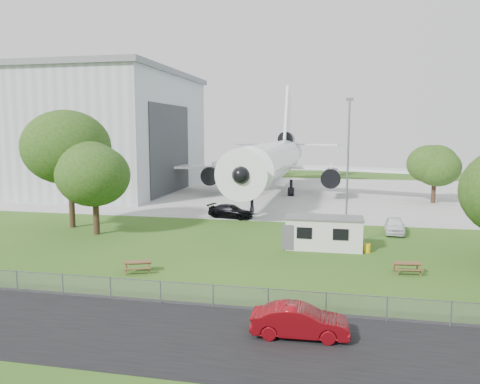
% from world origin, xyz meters
% --- Properties ---
extents(ground, '(160.00, 160.00, 0.00)m').
position_xyz_m(ground, '(0.00, 0.00, 0.00)').
color(ground, '#406A20').
extents(asphalt_strip, '(120.00, 8.00, 0.02)m').
position_xyz_m(asphalt_strip, '(0.00, -13.00, 0.01)').
color(asphalt_strip, black).
rests_on(asphalt_strip, ground).
extents(concrete_apron, '(120.00, 46.00, 0.03)m').
position_xyz_m(concrete_apron, '(0.00, 38.00, 0.01)').
color(concrete_apron, '#B7B7B2').
rests_on(concrete_apron, ground).
extents(hangar, '(43.00, 31.00, 18.55)m').
position_xyz_m(hangar, '(-37.97, 36.00, 9.41)').
color(hangar, '#B2B7BC').
rests_on(hangar, ground).
extents(airliner, '(46.36, 47.73, 17.69)m').
position_xyz_m(airliner, '(-2.00, 35.86, 5.27)').
color(airliner, white).
rests_on(airliner, ground).
extents(site_cabin, '(6.76, 2.75, 2.62)m').
position_xyz_m(site_cabin, '(6.46, 4.69, 1.31)').
color(site_cabin, silver).
rests_on(site_cabin, ground).
extents(picnic_west, '(2.22, 2.05, 0.76)m').
position_xyz_m(picnic_west, '(-5.65, -4.38, 0.00)').
color(picnic_west, brown).
rests_on(picnic_west, ground).
extents(picnic_east, '(1.95, 1.69, 0.76)m').
position_xyz_m(picnic_east, '(12.13, -0.93, 0.00)').
color(picnic_east, brown).
rests_on(picnic_east, ground).
extents(fence, '(58.00, 0.04, 1.30)m').
position_xyz_m(fence, '(0.00, -9.50, 0.00)').
color(fence, gray).
rests_on(fence, ground).
extents(lamp_mast, '(0.16, 0.16, 12.00)m').
position_xyz_m(lamp_mast, '(8.20, 6.20, 6.00)').
color(lamp_mast, slate).
rests_on(lamp_mast, ground).
extents(tree_west_big, '(9.00, 9.00, 12.00)m').
position_xyz_m(tree_west_big, '(-18.14, 8.12, 7.49)').
color(tree_west_big, '#382619').
rests_on(tree_west_big, ground).
extents(tree_west_small, '(7.57, 7.57, 9.44)m').
position_xyz_m(tree_west_small, '(-14.23, 5.75, 5.65)').
color(tree_west_small, '#382619').
rests_on(tree_west_small, ground).
extents(tree_far_apron, '(6.88, 6.88, 8.44)m').
position_xyz_m(tree_far_apron, '(19.84, 31.99, 4.99)').
color(tree_far_apron, '#382619').
rests_on(tree_far_apron, ground).
extents(car_centre_sedan, '(4.58, 1.80, 1.48)m').
position_xyz_m(car_centre_sedan, '(5.87, -12.16, 0.74)').
color(car_centre_sedan, maroon).
rests_on(car_centre_sedan, ground).
extents(car_ne_hatch, '(2.06, 4.48, 1.49)m').
position_xyz_m(car_ne_hatch, '(12.74, 11.81, 0.74)').
color(car_ne_hatch, white).
rests_on(car_ne_hatch, ground).
extents(car_apron_van, '(5.37, 3.12, 1.46)m').
position_xyz_m(car_apron_van, '(-3.95, 16.15, 0.73)').
color(car_apron_van, black).
rests_on(car_apron_van, ground).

